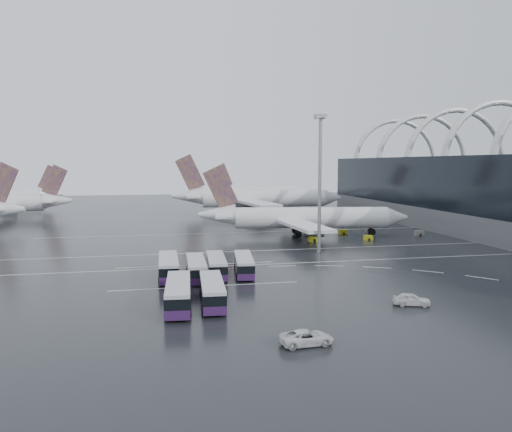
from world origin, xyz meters
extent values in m
plane|color=black|center=(0.00, 0.00, 0.00)|extent=(420.00, 420.00, 0.00)
torus|color=silver|center=(58.00, 28.00, 18.00)|extent=(33.80, 1.80, 33.80)
torus|color=silver|center=(58.00, 47.00, 18.00)|extent=(33.80, 1.80, 33.80)
torus|color=silver|center=(58.00, 66.00, 18.00)|extent=(33.80, 1.80, 33.80)
torus|color=silver|center=(58.00, 85.00, 18.00)|extent=(33.80, 1.80, 33.80)
cube|color=silver|center=(0.00, -2.00, 0.01)|extent=(120.00, 0.25, 0.01)
cube|color=silver|center=(0.00, 12.00, 0.01)|extent=(120.00, 0.25, 0.01)
cube|color=silver|center=(0.00, 40.00, 0.01)|extent=(120.00, 0.25, 0.01)
cube|color=silver|center=(-24.00, -16.00, 0.01)|extent=(28.00, 0.25, 0.01)
cube|color=silver|center=(-24.00, 0.00, 0.01)|extent=(28.00, 0.25, 0.01)
cylinder|color=white|center=(7.32, 30.06, 4.63)|extent=(38.26, 10.96, 5.26)
cone|color=white|center=(28.74, 26.77, 4.63)|extent=(6.18, 6.03, 5.26)
cone|color=white|center=(-15.90, 33.63, 5.54)|extent=(9.77, 6.58, 5.26)
cube|color=#3A1762|center=(-15.00, 33.49, 12.25)|extent=(8.72, 1.87, 11.16)
cube|color=white|center=(-14.10, 33.35, 5.54)|extent=(6.52, 16.77, 0.45)
cube|color=white|center=(2.00, 19.40, 4.08)|extent=(7.63, 23.01, 0.73)
cube|color=white|center=(5.45, 41.82, 4.08)|extent=(13.97, 23.47, 0.73)
cylinder|color=gray|center=(5.18, 22.12, 2.45)|extent=(5.40, 3.81, 3.09)
cylinder|color=gray|center=(7.66, 38.27, 2.45)|extent=(5.40, 3.81, 3.09)
cube|color=black|center=(3.73, 30.61, 1.00)|extent=(11.65, 7.39, 2.00)
cylinder|color=white|center=(8.16, 87.73, 5.57)|extent=(44.42, 9.72, 6.34)
cone|color=white|center=(33.39, 85.78, 5.57)|extent=(7.03, 6.83, 6.34)
cone|color=white|center=(-19.26, 89.85, 6.67)|extent=(11.38, 7.16, 6.34)
cube|color=#3A1762|center=(-18.17, 89.77, 14.75)|extent=(10.55, 1.47, 13.44)
cube|color=white|center=(-17.08, 89.68, 6.67)|extent=(6.42, 19.99, 0.55)
cube|color=white|center=(2.74, 74.45, 4.92)|extent=(11.19, 28.09, 0.87)
cube|color=white|center=(4.85, 101.69, 4.92)|extent=(15.06, 28.37, 0.87)
cylinder|color=gray|center=(6.31, 78.01, 2.95)|extent=(6.28, 4.17, 3.72)
cylinder|color=gray|center=(7.82, 97.62, 2.95)|extent=(6.28, 4.17, 3.72)
cube|color=black|center=(3.80, 88.07, 1.20)|extent=(13.61, 7.99, 2.40)
cylinder|color=white|center=(19.42, 136.69, 4.75)|extent=(35.55, 18.91, 5.41)
cone|color=white|center=(38.74, 144.73, 4.75)|extent=(7.24, 7.14, 5.41)
cone|color=white|center=(-1.62, 127.94, 5.69)|extent=(10.68, 8.57, 5.41)
cube|color=#3A1762|center=(-0.76, 128.30, 12.59)|extent=(8.51, 3.97, 11.46)
cube|color=white|center=(0.11, 128.66, 5.69)|extent=(10.32, 17.11, 0.47)
cube|color=white|center=(20.45, 124.50, 4.20)|extent=(18.60, 22.89, 0.75)
cube|color=white|center=(11.50, 146.02, 4.20)|extent=(10.70, 24.11, 0.75)
cylinder|color=gray|center=(21.78, 128.59, 2.52)|extent=(5.95, 4.90, 3.17)
cylinder|color=gray|center=(15.34, 144.08, 2.52)|extent=(5.95, 4.90, 3.17)
cube|color=black|center=(15.98, 135.26, 1.03)|extent=(12.62, 9.81, 2.05)
cone|color=white|center=(-70.09, 57.60, 5.77)|extent=(10.38, 7.31, 5.49)
cube|color=#3A1762|center=(-71.02, 57.80, 12.77)|extent=(9.04, 2.42, 11.63)
cube|color=white|center=(-71.94, 57.99, 5.77)|extent=(7.66, 17.54, 0.47)
cylinder|color=white|center=(-80.37, 93.26, 4.63)|extent=(26.51, 7.78, 5.26)
cone|color=white|center=(-62.86, 91.54, 5.53)|extent=(9.54, 6.12, 5.26)
cube|color=#3A1762|center=(-63.76, 91.63, 12.24)|extent=(8.75, 1.39, 11.15)
cube|color=white|center=(-64.66, 91.72, 5.53)|extent=(5.65, 16.65, 0.45)
cube|color=white|center=(-78.56, 93.08, 4.26)|extent=(8.59, 33.03, 0.63)
cube|color=black|center=(-76.76, 92.90, 1.00)|extent=(11.40, 6.84, 2.00)
cylinder|color=white|center=(-89.25, 126.87, 4.59)|extent=(26.41, 10.63, 5.21)
cone|color=white|center=(-72.21, 130.59, 5.48)|extent=(9.90, 7.02, 5.21)
cube|color=#3A1762|center=(-73.08, 130.40, 12.14)|extent=(8.58, 2.38, 11.05)
cube|color=white|center=(-73.96, 130.21, 5.48)|extent=(7.41, 16.68, 0.45)
cube|color=white|center=(-87.49, 127.25, 4.23)|extent=(12.19, 32.77, 0.63)
cube|color=black|center=(-85.73, 127.63, 0.99)|extent=(11.77, 7.93, 1.98)
cube|color=#2A123A|center=(-29.16, -9.05, 0.91)|extent=(3.22, 13.26, 1.12)
cube|color=black|center=(-29.16, -9.05, 2.13)|extent=(3.27, 12.99, 1.32)
cube|color=#B9B8BD|center=(-29.16, -9.05, 3.02)|extent=(3.22, 13.26, 0.46)
cylinder|color=black|center=(-27.83, -13.30, 0.51)|extent=(0.38, 1.02, 1.02)
cylinder|color=black|center=(-30.66, -13.24, 0.51)|extent=(0.38, 1.02, 1.02)
cylinder|color=black|center=(-27.66, -4.85, 0.51)|extent=(0.38, 1.02, 1.02)
cylinder|color=black|center=(-30.49, -4.80, 0.51)|extent=(0.38, 1.02, 1.02)
cube|color=#2A123A|center=(-24.90, -10.47, 0.86)|extent=(3.24, 12.49, 1.05)
cube|color=black|center=(-24.90, -10.47, 2.00)|extent=(3.28, 12.24, 1.24)
cube|color=#B9B8BD|center=(-24.90, -10.47, 2.84)|extent=(3.24, 12.49, 0.43)
cylinder|color=black|center=(-23.73, -14.48, 0.48)|extent=(0.37, 0.97, 0.95)
cylinder|color=black|center=(-26.38, -14.38, 0.48)|extent=(0.37, 0.97, 0.95)
cylinder|color=black|center=(-23.42, -6.56, 0.48)|extent=(0.37, 0.97, 0.95)
cylinder|color=black|center=(-26.08, -6.45, 0.48)|extent=(0.37, 0.97, 0.95)
cube|color=#2A123A|center=(-21.49, -8.94, 0.86)|extent=(3.60, 12.54, 1.05)
cube|color=black|center=(-21.49, -8.94, 2.00)|extent=(3.64, 12.30, 1.24)
cube|color=#B9B8BD|center=(-21.49, -8.94, 2.83)|extent=(3.60, 12.54, 0.43)
cylinder|color=black|center=(-20.44, -12.98, 0.48)|extent=(0.40, 0.97, 0.95)
cylinder|color=black|center=(-23.09, -12.80, 0.48)|extent=(0.40, 0.97, 0.95)
cylinder|color=black|center=(-19.90, -5.08, 0.48)|extent=(0.40, 0.97, 0.95)
cylinder|color=black|center=(-22.54, -4.89, 0.48)|extent=(0.40, 0.97, 0.95)
cube|color=#2A123A|center=(-16.98, -9.06, 0.84)|extent=(4.19, 12.38, 1.03)
cube|color=black|center=(-16.98, -9.06, 1.96)|extent=(4.22, 12.15, 1.21)
cube|color=#B9B8BD|center=(-16.98, -9.06, 2.78)|extent=(4.19, 12.38, 0.42)
cylinder|color=black|center=(-16.17, -13.08, 0.47)|extent=(0.44, 0.97, 0.93)
cylinder|color=black|center=(-18.75, -12.76, 0.47)|extent=(0.44, 0.97, 0.93)
cylinder|color=black|center=(-15.21, -5.37, 0.47)|extent=(0.44, 0.97, 0.93)
cylinder|color=black|center=(-17.79, -5.05, 0.47)|extent=(0.44, 0.97, 0.93)
cube|color=#2A123A|center=(-28.49, -26.02, 0.92)|extent=(3.89, 13.44, 1.12)
cube|color=black|center=(-28.49, -26.02, 2.14)|extent=(3.93, 13.18, 1.33)
cube|color=#B9B8BD|center=(-28.49, -26.02, 3.03)|extent=(3.89, 13.44, 0.46)
cylinder|color=black|center=(-27.37, -30.36, 0.51)|extent=(0.43, 1.04, 1.02)
cylinder|color=black|center=(-30.21, -30.15, 0.51)|extent=(0.43, 1.04, 1.02)
cylinder|color=black|center=(-26.77, -21.89, 0.51)|extent=(0.43, 1.04, 1.02)
cylinder|color=black|center=(-29.60, -21.69, 0.51)|extent=(0.43, 1.04, 1.02)
cube|color=#2A123A|center=(-24.13, -25.36, 0.87)|extent=(3.61, 12.69, 1.06)
cube|color=black|center=(-24.13, -25.36, 2.02)|extent=(3.65, 12.44, 1.25)
cube|color=#B9B8BD|center=(-24.13, -25.36, 2.87)|extent=(3.61, 12.69, 0.43)
cylinder|color=black|center=(-23.06, -29.45, 0.48)|extent=(0.40, 0.98, 0.96)
cylinder|color=black|center=(-25.74, -29.28, 0.48)|extent=(0.40, 0.98, 0.96)
cylinder|color=black|center=(-22.53, -21.45, 0.48)|extent=(0.40, 0.98, 0.96)
cylinder|color=black|center=(-25.21, -21.27, 0.48)|extent=(0.40, 0.98, 0.96)
imported|color=silver|center=(-16.64, -41.91, 0.76)|extent=(5.64, 2.92, 1.52)
imported|color=silver|center=(0.70, -31.31, 0.79)|extent=(5.02, 3.36, 1.59)
cylinder|color=gray|center=(1.55, 7.34, 13.55)|extent=(0.68, 0.68, 27.10)
cube|color=gray|center=(1.55, 7.34, 27.39)|extent=(2.13, 2.13, 0.77)
cube|color=silver|center=(1.55, 7.34, 27.10)|extent=(1.94, 1.94, 0.39)
cube|color=yellow|center=(18.50, 20.97, 0.55)|extent=(2.02, 1.20, 1.10)
cube|color=slate|center=(21.88, 28.61, 0.56)|extent=(2.06, 1.22, 1.12)
cube|color=yellow|center=(5.34, 22.06, 0.68)|extent=(2.48, 1.46, 1.35)
cube|color=slate|center=(34.28, 25.38, 0.62)|extent=(2.27, 1.34, 1.24)
cube|color=yellow|center=(16.46, 31.79, 0.56)|extent=(2.06, 1.22, 1.12)
camera|label=1|loc=(-31.43, -88.08, 18.03)|focal=35.00mm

